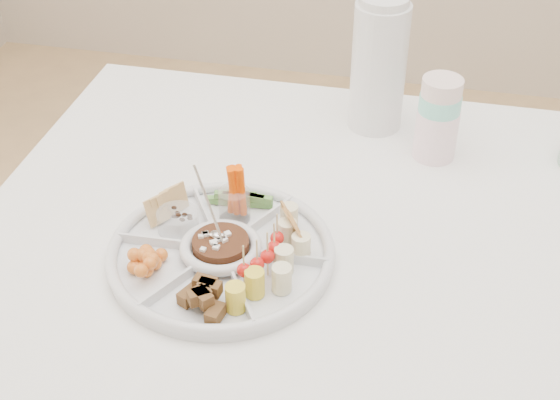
# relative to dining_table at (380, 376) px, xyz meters

# --- Properties ---
(dining_table) EXTENTS (1.52, 1.02, 0.76)m
(dining_table) POSITION_rel_dining_table_xyz_m (0.00, 0.00, 0.00)
(dining_table) COLOR white
(dining_table) RESTS_ON floor
(party_tray) EXTENTS (0.39, 0.39, 0.04)m
(party_tray) POSITION_rel_dining_table_xyz_m (-0.28, -0.13, 0.40)
(party_tray) COLOR silver
(party_tray) RESTS_ON dining_table
(bean_dip) EXTENTS (0.10, 0.10, 0.04)m
(bean_dip) POSITION_rel_dining_table_xyz_m (-0.28, -0.13, 0.41)
(bean_dip) COLOR #42230B
(bean_dip) RESTS_ON party_tray
(tortillas) EXTENTS (0.09, 0.09, 0.05)m
(tortillas) POSITION_rel_dining_table_xyz_m (-0.17, -0.07, 0.42)
(tortillas) COLOR #A56F49
(tortillas) RESTS_ON party_tray
(carrot_cucumber) EXTENTS (0.11, 0.11, 0.10)m
(carrot_cucumber) POSITION_rel_dining_table_xyz_m (-0.29, -0.00, 0.44)
(carrot_cucumber) COLOR #FF4F00
(carrot_cucumber) RESTS_ON party_tray
(pita_raisins) EXTENTS (0.10, 0.10, 0.06)m
(pita_raisins) POSITION_rel_dining_table_xyz_m (-0.40, -0.07, 0.42)
(pita_raisins) COLOR tan
(pita_raisins) RESTS_ON party_tray
(cherries) EXTENTS (0.11, 0.11, 0.04)m
(cherries) POSITION_rel_dining_table_xyz_m (-0.40, -0.20, 0.42)
(cherries) COLOR orange
(cherries) RESTS_ON party_tray
(granola_chunks) EXTENTS (0.10, 0.10, 0.04)m
(granola_chunks) POSITION_rel_dining_table_xyz_m (-0.28, -0.26, 0.42)
(granola_chunks) COLOR brown
(granola_chunks) RESTS_ON party_tray
(banana_tomato) EXTENTS (0.11, 0.11, 0.08)m
(banana_tomato) POSITION_rel_dining_table_xyz_m (-0.17, -0.20, 0.44)
(banana_tomato) COLOR #D5CA67
(banana_tomato) RESTS_ON party_tray
(cup_stack) EXTENTS (0.11, 0.11, 0.23)m
(cup_stack) POSITION_rel_dining_table_xyz_m (0.05, 0.27, 0.50)
(cup_stack) COLOR beige
(cup_stack) RESTS_ON dining_table
(thermos) EXTENTS (0.14, 0.14, 0.29)m
(thermos) POSITION_rel_dining_table_xyz_m (-0.09, 0.37, 0.53)
(thermos) COLOR silver
(thermos) RESTS_ON dining_table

